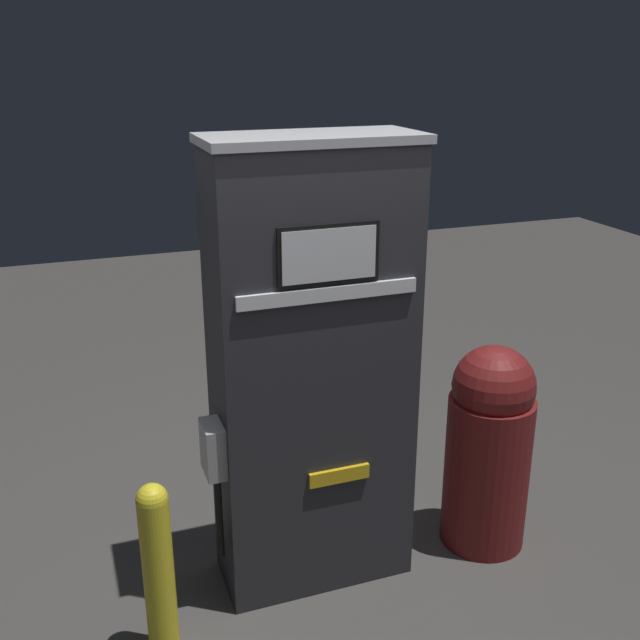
{
  "coord_description": "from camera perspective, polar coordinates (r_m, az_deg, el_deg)",
  "views": [
    {
      "loc": [
        -1.08,
        -2.88,
        2.58
      ],
      "look_at": [
        0.0,
        0.1,
        1.43
      ],
      "focal_mm": 42.0,
      "sensor_mm": 36.0,
      "label": 1
    }
  ],
  "objects": [
    {
      "name": "gas_pump",
      "position": [
        3.58,
        -0.6,
        -4.06
      ],
      "size": [
        1.04,
        0.45,
        2.24
      ],
      "color": "#28282D",
      "rests_on": "ground_plane"
    },
    {
      "name": "safety_bollard",
      "position": [
        3.49,
        -12.24,
        -17.9
      ],
      "size": [
        0.14,
        0.14,
        0.87
      ],
      "color": "yellow",
      "rests_on": "ground_plane"
    },
    {
      "name": "ground_plane",
      "position": [
        4.01,
        0.54,
        -20.03
      ],
      "size": [
        14.0,
        14.0,
        0.0
      ],
      "primitive_type": "plane",
      "color": "#423F3D"
    },
    {
      "name": "trash_bin",
      "position": [
        4.15,
        12.73,
        -9.29
      ],
      "size": [
        0.46,
        0.46,
        1.15
      ],
      "color": "maroon",
      "rests_on": "ground_plane"
    }
  ]
}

